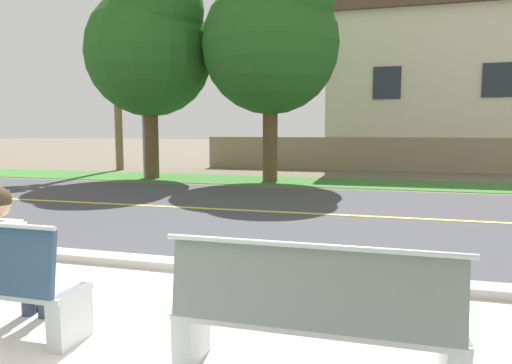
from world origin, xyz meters
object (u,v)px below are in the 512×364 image
at_px(seated_person_white, 9,253).
at_px(shade_tree_far_left, 152,43).
at_px(bench_right, 312,319).
at_px(streetlamp, 146,66).
at_px(shade_tree_left, 274,34).

bearing_deg(seated_person_white, shade_tree_far_left, 112.30).
relative_size(bench_right, shade_tree_far_left, 0.27).
distance_m(seated_person_white, streetlamp, 13.05).
bearing_deg(bench_right, seated_person_white, 176.21).
bearing_deg(shade_tree_left, streetlamp, 178.76).
height_order(streetlamp, shade_tree_left, shade_tree_left).
distance_m(streetlamp, shade_tree_far_left, 0.82).
height_order(shade_tree_far_left, shade_tree_left, shade_tree_left).
bearing_deg(bench_right, streetlamp, 122.91).
relative_size(seated_person_white, streetlamp, 0.18).
xyz_separation_m(streetlamp, shade_tree_left, (4.60, -0.10, 0.79)).
distance_m(streetlamp, shade_tree_left, 4.67).
relative_size(streetlamp, shade_tree_left, 0.94).
bearing_deg(shade_tree_left, bench_right, -75.52).
bearing_deg(seated_person_white, shade_tree_left, 92.09).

